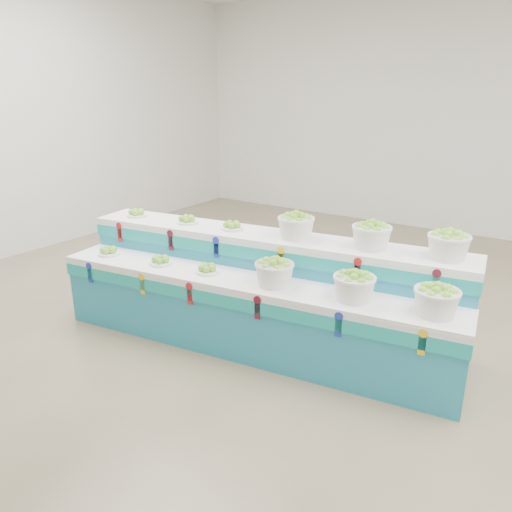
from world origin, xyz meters
name	(u,v)px	position (x,y,z in m)	size (l,w,h in m)	color
ground	(311,349)	(0.00, 0.00, 0.00)	(10.00, 10.00, 0.00)	brown
back_wall	(460,112)	(0.00, 5.00, 2.00)	(10.00, 10.00, 0.00)	silver
display_stand	(256,292)	(-0.54, -0.13, 0.51)	(3.90, 1.00, 1.02)	teal
plate_lower_left	(109,250)	(-2.08, -0.58, 0.77)	(0.22, 0.22, 0.09)	white
plate_lower_mid	(161,260)	(-1.43, -0.49, 0.77)	(0.22, 0.22, 0.09)	white
plate_lower_right	(208,268)	(-0.89, -0.42, 0.77)	(0.22, 0.22, 0.09)	white
basket_lower_left	(274,272)	(-0.22, -0.33, 0.84)	(0.34, 0.34, 0.24)	silver
basket_lower_mid	(354,286)	(0.48, -0.23, 0.84)	(0.34, 0.34, 0.24)	silver
basket_lower_right	(436,300)	(1.11, -0.15, 0.84)	(0.34, 0.34, 0.24)	silver
plate_upper_left	(137,212)	(-2.15, -0.10, 1.07)	(0.22, 0.22, 0.09)	white
plate_upper_mid	(187,219)	(-1.49, -0.01, 1.07)	(0.22, 0.22, 0.09)	white
plate_upper_right	(232,225)	(-0.96, 0.06, 1.07)	(0.22, 0.22, 0.09)	white
basket_upper_left	(296,226)	(-0.28, 0.15, 1.14)	(0.34, 0.34, 0.24)	silver
basket_upper_mid	(371,235)	(0.42, 0.25, 1.14)	(0.34, 0.34, 0.24)	silver
basket_upper_right	(448,245)	(1.05, 0.33, 1.14)	(0.34, 0.34, 0.24)	silver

